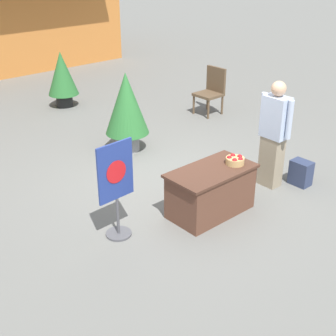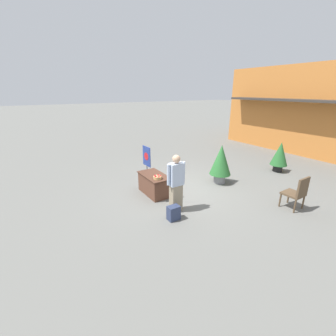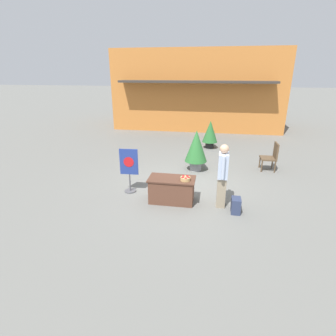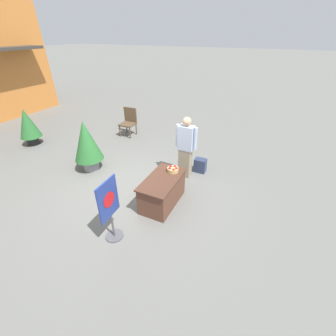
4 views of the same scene
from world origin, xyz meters
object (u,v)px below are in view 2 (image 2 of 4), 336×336
person_visitor (176,183)px  poster_board (147,162)px  backpack (174,213)px  patio_chair (297,192)px  potted_plant_far_left (280,155)px  potted_plant_near_left (221,161)px  display_table (154,184)px  apple_basket (158,177)px

person_visitor → poster_board: 2.82m
backpack → poster_board: (-3.17, 0.79, 0.54)m
patio_chair → potted_plant_far_left: potted_plant_far_left is taller
potted_plant_near_left → display_table: bearing=-100.3°
display_table → potted_plant_far_left: bearing=80.9°
display_table → potted_plant_near_left: size_ratio=0.86×
display_table → potted_plant_far_left: 5.96m
poster_board → potted_plant_near_left: bearing=137.6°
patio_chair → potted_plant_near_left: potted_plant_near_left is taller
potted_plant_near_left → person_visitor: bearing=-71.6°
apple_basket → patio_chair: 4.34m
display_table → patio_chair: bearing=43.7°
apple_basket → patio_chair: patio_chair is taller
apple_basket → person_visitor: bearing=3.7°
poster_board → patio_chair: (4.67, 2.72, -0.16)m
apple_basket → person_visitor: 1.01m
potted_plant_far_left → poster_board: bearing=-113.1°
poster_board → patio_chair: size_ratio=1.29×
potted_plant_near_left → patio_chair: bearing=9.2°
poster_board → apple_basket: bearing=71.2°
apple_basket → potted_plant_far_left: (0.54, 5.96, -0.00)m
patio_chair → potted_plant_near_left: (-2.80, -0.45, 0.30)m
backpack → potted_plant_far_left: 6.32m
potted_plant_far_left → person_visitor: bearing=-85.6°
poster_board → potted_plant_far_left: poster_board is taller
person_visitor → display_table: bearing=-0.0°
display_table → apple_basket: (0.40, -0.09, 0.41)m
display_table → potted_plant_far_left: potted_plant_far_left is taller
backpack → potted_plant_far_left: bearing=97.7°
backpack → poster_board: poster_board is taller
backpack → poster_board: size_ratio=0.30×
apple_basket → potted_plant_far_left: size_ratio=0.20×
poster_board → potted_plant_near_left: (1.87, 2.27, 0.13)m
potted_plant_far_left → patio_chair: bearing=-49.3°
apple_basket → potted_plant_near_left: (0.09, 2.78, 0.11)m
person_visitor → backpack: 0.87m
backpack → patio_chair: bearing=66.8°
apple_basket → potted_plant_far_left: 5.99m
display_table → potted_plant_near_left: (0.49, 2.68, 0.53)m
patio_chair → potted_plant_near_left: bearing=8.4°
display_table → potted_plant_near_left: potted_plant_near_left is taller
potted_plant_far_left → apple_basket: bearing=-95.2°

